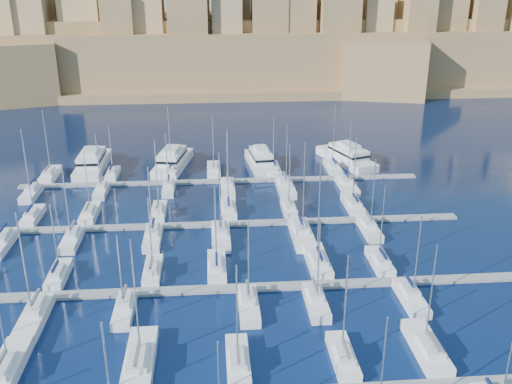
{
  "coord_description": "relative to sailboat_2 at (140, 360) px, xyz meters",
  "views": [
    {
      "loc": [
        -1.82,
        -81.87,
        41.99
      ],
      "look_at": [
        5.25,
        6.0,
        7.66
      ],
      "focal_mm": 40.0,
      "sensor_mm": 36.0,
      "label": 1
    }
  ],
  "objects": [
    {
      "name": "sailboat_13",
      "position": [
        -13.94,
        20.67,
        -0.06
      ],
      "size": [
        2.45,
        8.17,
        11.92
      ],
      "color": "silver",
      "rests_on": "ground"
    },
    {
      "name": "sailboat_24",
      "position": [
        -23.71,
        42.8,
        -0.04
      ],
      "size": [
        2.53,
        8.43,
        13.68
      ],
      "color": "silver",
      "rests_on": "ground"
    },
    {
      "name": "sailboat_42",
      "position": [
        -27.21,
        54.41,
        -0.03
      ],
      "size": [
        2.63,
        8.77,
        14.33
      ],
      "color": "silver",
      "rests_on": "ground"
    },
    {
      "name": "sailboat_16",
      "position": [
        24.36,
        21.67,
        0.0
      ],
      "size": [
        3.06,
        10.2,
        16.85
      ],
      "color": "silver",
      "rests_on": "ground"
    },
    {
      "name": "sailboat_4",
      "position": [
        23.12,
        -1.25,
        -0.04
      ],
      "size": [
        2.5,
        8.34,
        13.73
      ],
      "color": "silver",
      "rests_on": "ground"
    },
    {
      "name": "pontoon_mid_near",
      "position": [
        10.68,
        15.69,
        -0.58
      ],
      "size": [
        84.0,
        2.0,
        0.4
      ],
      "primitive_type": "cube",
      "color": "slate",
      "rests_on": "ground"
    },
    {
      "name": "sailboat_14",
      "position": [
        -0.39,
        20.72,
        -0.05
      ],
      "size": [
        2.48,
        8.27,
        12.52
      ],
      "color": "silver",
      "rests_on": "ground"
    },
    {
      "name": "sailboat_43",
      "position": [
        -13.58,
        54.86,
        -0.05
      ],
      "size": [
        2.36,
        7.87,
        12.92
      ],
      "color": "silver",
      "rests_on": "ground"
    },
    {
      "name": "fortified_city",
      "position": [
        10.49,
        182.95,
        13.96
      ],
      "size": [
        460.0,
        108.95,
        59.52
      ],
      "color": "brown",
      "rests_on": "ground"
    },
    {
      "name": "sailboat_47",
      "position": [
        36.3,
        53.68,
        -0.02
      ],
      "size": [
        3.08,
        10.26,
        14.6
      ],
      "color": "silver",
      "rests_on": "ground"
    },
    {
      "name": "sailboat_46",
      "position": [
        23.56,
        53.5,
        -0.01
      ],
      "size": [
        3.19,
        10.62,
        14.38
      ],
      "color": "silver",
      "rests_on": "ground"
    },
    {
      "name": "ground",
      "position": [
        10.68,
        27.69,
        -0.78
      ],
      "size": [
        600.0,
        600.0,
        0.0
      ],
      "primitive_type": "plane",
      "color": "black",
      "rests_on": "ground"
    },
    {
      "name": "sailboat_34",
      "position": [
        23.41,
        31.29,
        0.01
      ],
      "size": [
        3.32,
        11.06,
        17.4
      ],
      "color": "silver",
      "rests_on": "ground"
    },
    {
      "name": "sailboat_5",
      "position": [
        33.25,
        -0.43,
        -0.02
      ],
      "size": [
        3.0,
        10.01,
        14.13
      ],
      "color": "silver",
      "rests_on": "ground"
    },
    {
      "name": "sailboat_40",
      "position": [
        22.37,
        65.11,
        -0.04
      ],
      "size": [
        2.72,
        9.06,
        12.64
      ],
      "color": "silver",
      "rests_on": "ground"
    },
    {
      "name": "sailboat_2",
      "position": [
        0.0,
        0.0,
        0.0
      ],
      "size": [
        3.26,
        10.88,
        15.9
      ],
      "color": "silver",
      "rests_on": "ground"
    },
    {
      "name": "sailboat_1",
      "position": [
        -14.58,
        -0.35,
        -0.01
      ],
      "size": [
        3.05,
        10.16,
        15.08
      ],
      "color": "silver",
      "rests_on": "ground"
    },
    {
      "name": "sailboat_28",
      "position": [
        22.83,
        42.65,
        -0.05
      ],
      "size": [
        2.44,
        8.12,
        13.2
      ],
      "color": "silver",
      "rests_on": "ground"
    },
    {
      "name": "sailboat_30",
      "position": [
        -25.67,
        31.94,
        -0.02
      ],
      "size": [
        2.92,
        9.74,
        14.72
      ],
      "color": "silver",
      "rests_on": "ground"
    },
    {
      "name": "motor_yacht_d",
      "position": [
        40.1,
        70.11,
        0.95
      ],
      "size": [
        11.42,
        19.33,
        5.25
      ],
      "color": "silver",
      "rests_on": "ground"
    },
    {
      "name": "sailboat_20",
      "position": [
        -3.17,
        10.75,
        -0.06
      ],
      "size": [
        2.43,
        8.1,
        11.87
      ],
      "color": "silver",
      "rests_on": "ground"
    },
    {
      "name": "sailboat_23",
      "position": [
        35.08,
        10.43,
        -0.04
      ],
      "size": [
        2.62,
        8.75,
        13.36
      ],
      "color": "silver",
      "rests_on": "ground"
    },
    {
      "name": "sailboat_38",
      "position": [
        -0.27,
        65.09,
        -0.02
      ],
      "size": [
        2.71,
        9.03,
        15.43
      ],
      "color": "silver",
      "rests_on": "ground"
    },
    {
      "name": "sailboat_35",
      "position": [
        35.34,
        32.5,
        -0.04
      ],
      "size": [
        2.58,
        8.6,
        13.81
      ],
      "color": "silver",
      "rests_on": "ground"
    },
    {
      "name": "sailboat_44",
      "position": [
        -0.16,
        54.89,
        -0.05
      ],
      "size": [
        2.34,
        7.79,
        12.57
      ],
      "color": "silver",
      "rests_on": "ground"
    },
    {
      "name": "sailboat_29",
      "position": [
        35.09,
        43.25,
        -0.03
      ],
      "size": [
        2.81,
        9.36,
        14.09
      ],
      "color": "silver",
      "rests_on": "ground"
    },
    {
      "name": "sailboat_19",
      "position": [
        -14.43,
        9.97,
        -0.01
      ],
      "size": [
        2.91,
        9.68,
        15.74
      ],
      "color": "silver",
      "rests_on": "ground"
    },
    {
      "name": "sailboat_32",
      "position": [
        -1.33,
        32.21,
        -0.04
      ],
      "size": [
        2.76,
        9.19,
        13.52
      ],
      "color": "silver",
      "rests_on": "ground"
    },
    {
      "name": "sailboat_39",
      "position": [
        9.09,
        65.43,
        -0.03
      ],
      "size": [
        2.91,
        9.71,
        13.08
      ],
      "color": "silver",
      "rests_on": "ground"
    },
    {
      "name": "sailboat_3",
      "position": [
        11.07,
        -1.09,
        -0.04
      ],
      "size": [
        2.6,
        8.66,
        13.04
      ],
      "color": "silver",
      "rests_on": "ground"
    },
    {
      "name": "sailboat_33",
      "position": [
        9.89,
        31.77,
        -0.01
      ],
      "size": [
        3.02,
        10.08,
        15.69
      ],
      "color": "silver",
      "rests_on": "ground"
    },
    {
      "name": "motor_yacht_c",
      "position": [
        19.79,
        68.79,
        0.95
      ],
      "size": [
        6.29,
        16.22,
        5.25
      ],
      "color": "silver",
      "rests_on": "ground"
    },
    {
      "name": "motor_yacht_a",
      "position": [
        -18.13,
        70.3,
        0.95
      ],
      "size": [
        5.77,
        18.98,
        5.25
      ],
      "color": "silver",
      "rests_on": "ground"
    },
    {
      "name": "sailboat_27",
      "position": [
        11.58,
        43.2,
        -0.02
      ],
      "size": [
        2.77,
        9.25,
        15.71
      ],
      "color": "silver",
      "rests_on": "ground"
    },
    {
      "name": "motor_yacht_b",
      "position": [
        -0.2,
        70.05,
        0.95
      ],
      "size": [
        8.9,
        19.15,
        5.25
      ],
      "color": "silver",
      "rests_on": "ground"
    },
    {
      "name": "pontoon_mid_far",
      "position": [
        10.68,
        37.69,
        -0.58
      ],
      "size": [
        84.0,
        2.0,
        0.4
      ],
      "primitive_type": "cube",
      "color": "slate",
      "rests_on": "ground"
    },
    {
      "name": "sailboat_21",
      "position": [
        13.05,
        10.41,
        -0.04
      ],
      "size": [
        2.63,
        8.77,
        13.25
      ],
      "color": "silver",
      "rests_on": "ground"
    },
    {
      "name": "pontoon_far",
      "position": [
        10.68,
        59.69,
        -0.58
      ],
      "size": [
        84.0,
        2.0,
        0.4
      ],
      "primitive_type": "cube",
      "color": "slate",
      "rests_on": "ground"
    },
    {
      "name": "sailboat_17",
      "position": [
        33.78,
        20.81,
        -0.04
      ],
      "size": [
        2.54,
        8.46,
        13.23
      ],
      "color": "silver",
      "rests_on": "ground"
    },
    {
      "name": "sailboat_25",
      "position": [
        -13.67,
        43.01,
        -0.05
      ],
      "size": [
        2.66,
        8.87,
        12.43
      ],
      "color": "silver",
      "rests_on": "ground"
    },
    {
      "name": "sailboat_36",
      "position": [
        -26.29,
        65.31,
        -0.02
      ],
      "size": [
        2.84,
        9.48,
        15.07
      ],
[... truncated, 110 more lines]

